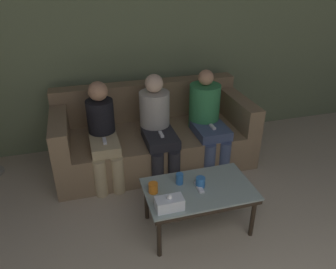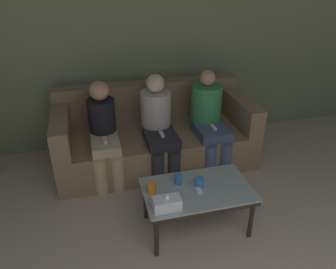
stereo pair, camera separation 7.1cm
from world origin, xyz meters
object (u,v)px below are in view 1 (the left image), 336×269
(game_remote, at_px, (199,187))
(seated_person_left_end, at_px, (103,132))
(coffee_table, at_px, (199,192))
(cup_near_right, at_px, (200,182))
(seated_person_mid_right, at_px, (207,116))
(couch, at_px, (153,136))
(seated_person_mid_left, at_px, (157,123))
(tissue_box, at_px, (169,203))
(cup_near_left, at_px, (180,179))
(cup_far_center, at_px, (153,188))

(game_remote, xyz_separation_m, seated_person_left_end, (-0.70, 1.02, 0.13))
(coffee_table, distance_m, seated_person_left_end, 1.25)
(cup_near_right, height_order, seated_person_mid_right, seated_person_mid_right)
(couch, xyz_separation_m, seated_person_mid_left, (0.00, -0.23, 0.27))
(couch, xyz_separation_m, game_remote, (0.11, -1.25, 0.13))
(tissue_box, relative_size, game_remote, 1.47)
(seated_person_mid_right, bearing_deg, seated_person_mid_left, -178.67)
(seated_person_left_end, relative_size, seated_person_mid_right, 0.98)
(seated_person_mid_left, xyz_separation_m, seated_person_mid_right, (0.59, 0.01, 0.00))
(couch, relative_size, coffee_table, 2.40)
(coffee_table, distance_m, cup_near_left, 0.20)
(cup_far_center, height_order, seated_person_mid_left, seated_person_mid_left)
(cup_near_right, distance_m, seated_person_mid_left, 1.02)
(cup_far_center, xyz_separation_m, seated_person_mid_right, (0.88, 0.99, 0.12))
(tissue_box, height_order, seated_person_mid_right, seated_person_mid_right)
(tissue_box, distance_m, seated_person_mid_right, 1.47)
(couch, relative_size, cup_near_right, 24.94)
(game_remote, bearing_deg, tissue_box, -150.09)
(tissue_box, height_order, seated_person_mid_left, seated_person_mid_left)
(coffee_table, distance_m, cup_near_right, 0.09)
(game_remote, relative_size, seated_person_left_end, 0.14)
(cup_near_right, distance_m, cup_far_center, 0.41)
(cup_near_left, relative_size, cup_near_right, 1.12)
(seated_person_mid_right, bearing_deg, cup_near_right, -114.56)
(game_remote, bearing_deg, couch, 94.87)
(coffee_table, height_order, cup_near_left, cup_near_left)
(game_remote, bearing_deg, seated_person_mid_left, 95.95)
(coffee_table, xyz_separation_m, cup_near_right, (0.02, 0.02, 0.09))
(cup_far_center, bearing_deg, couch, 76.74)
(cup_far_center, relative_size, seated_person_mid_left, 0.08)
(coffee_table, relative_size, seated_person_mid_left, 0.85)
(tissue_box, distance_m, game_remote, 0.37)
(coffee_table, xyz_separation_m, cup_near_left, (-0.14, 0.11, 0.09))
(coffee_table, relative_size, cup_near_left, 9.28)
(couch, relative_size, seated_person_left_end, 2.08)
(coffee_table, relative_size, seated_person_left_end, 0.87)
(cup_near_left, bearing_deg, couch, 88.34)
(couch, height_order, seated_person_mid_left, seated_person_mid_left)
(cup_near_right, bearing_deg, game_remote, -131.60)
(cup_near_left, bearing_deg, tissue_box, -120.99)
(cup_near_left, relative_size, seated_person_mid_right, 0.09)
(cup_far_center, bearing_deg, game_remote, -7.99)
(seated_person_left_end, distance_m, seated_person_mid_right, 1.19)
(couch, distance_m, game_remote, 1.27)
(couch, distance_m, seated_person_mid_left, 0.36)
(cup_near_right, height_order, seated_person_left_end, seated_person_left_end)
(cup_near_right, height_order, seated_person_mid_left, seated_person_mid_left)
(couch, bearing_deg, cup_near_right, -84.14)
(seated_person_left_end, bearing_deg, tissue_box, -72.33)
(seated_person_left_end, bearing_deg, seated_person_mid_right, 1.08)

